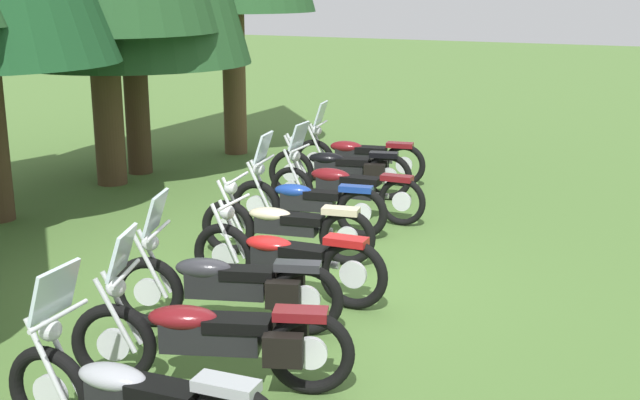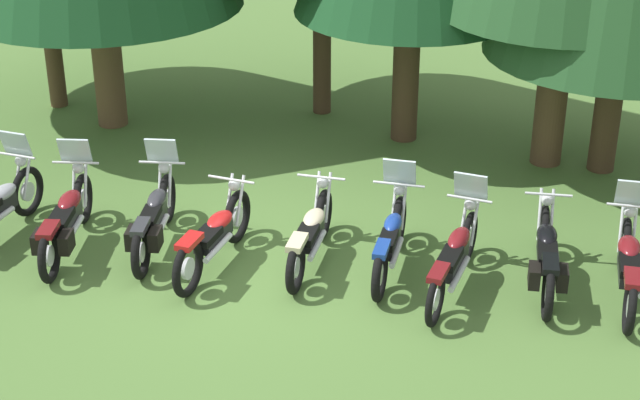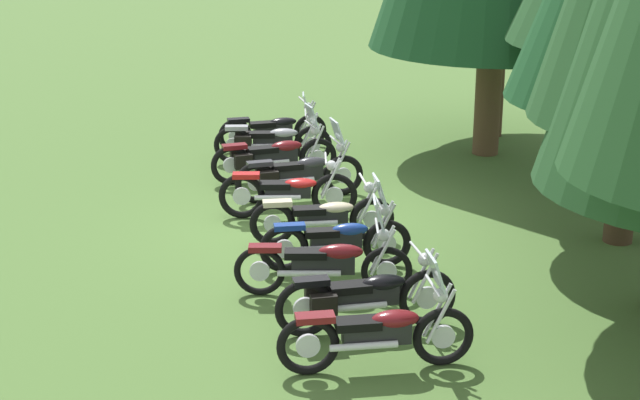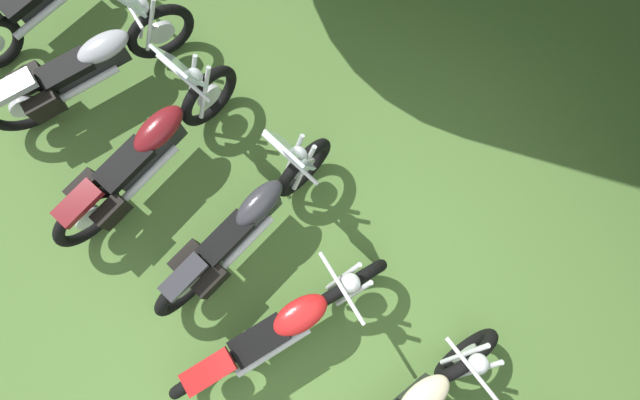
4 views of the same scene
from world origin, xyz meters
The scene contains 10 objects.
ground_plane centered at (0.00, 0.00, 0.00)m, with size 80.00×80.00×0.00m, color #4C7033.
motorcycle_1 centered at (-3.71, -0.81, 0.47)m, with size 0.63×2.30×1.38m.
motorcycle_2 centered at (-2.59, -0.69, 0.48)m, with size 1.05×2.29×1.38m.
motorcycle_3 centered at (-1.52, -0.17, 0.47)m, with size 0.96×2.22×1.37m.
motorcycle_4 centered at (-0.53, -0.28, 0.46)m, with size 0.68×2.27×1.03m.
motorcycle_5 centered at (0.61, 0.33, 0.43)m, with size 0.70×2.22×1.00m.
motorcycle_6 centered at (1.66, 0.57, 0.45)m, with size 0.70×2.18×1.36m.
motorcycle_7 centered at (2.57, 0.42, 0.48)m, with size 0.60×2.39×1.36m.
motorcycle_8 centered at (3.65, 0.91, 0.46)m, with size 0.87×2.26×1.02m.
motorcycle_9 centered at (4.64, 1.08, 0.48)m, with size 0.70×2.26×1.37m.
Camera 1 is at (-7.81, -4.13, 3.29)m, focal length 45.70 mm.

